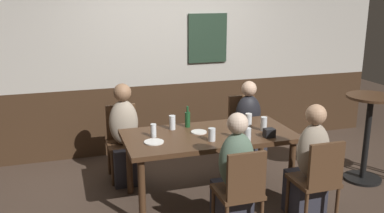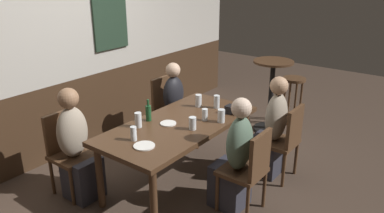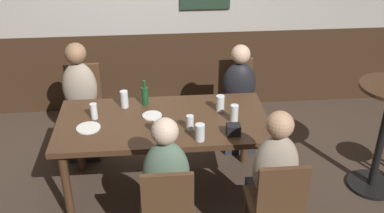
{
  "view_description": "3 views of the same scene",
  "coord_description": "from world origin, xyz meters",
  "px_view_note": "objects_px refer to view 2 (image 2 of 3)",
  "views": [
    {
      "loc": [
        -1.48,
        -4.07,
        2.22
      ],
      "look_at": [
        -0.2,
        -0.01,
        1.06
      ],
      "focal_mm": 40.0,
      "sensor_mm": 36.0,
      "label": 1
    },
    {
      "loc": [
        -2.83,
        -2.31,
        2.32
      ],
      "look_at": [
        0.18,
        -0.04,
        0.88
      ],
      "focal_mm": 35.2,
      "sensor_mm": 36.0,
      "label": 2
    },
    {
      "loc": [
        -0.05,
        -3.38,
        2.7
      ],
      "look_at": [
        0.24,
        -0.09,
        0.91
      ],
      "focal_mm": 42.4,
      "sensor_mm": 36.0,
      "label": 3
    }
  ],
  "objects_px": {
    "dining_table": "(179,129)",
    "condiment_caddy": "(230,109)",
    "person_right_far": "(176,110)",
    "plate_white_small": "(168,123)",
    "person_left_far": "(77,152)",
    "beer_glass_tall": "(193,124)",
    "chair_right_far": "(167,106)",
    "tumbler_short": "(205,115)",
    "beer_bottle_green": "(148,113)",
    "side_bar_table": "(271,90)",
    "pint_glass_stout": "(138,121)",
    "plate_white_large": "(144,146)",
    "highball_clear": "(198,102)",
    "person_right_near": "(271,134)",
    "chair_left_far": "(68,149)",
    "chair_mid_near": "(249,168)",
    "pint_glass_amber": "(217,103)",
    "person_mid_near": "(235,163)",
    "tumbler_water": "(221,117)",
    "bar_stool": "(293,88)",
    "chair_right_near": "(284,138)",
    "pint_glass_pale": "(134,135)"
  },
  "relations": [
    {
      "from": "dining_table",
      "to": "person_right_far",
      "type": "relative_size",
      "value": 1.63
    },
    {
      "from": "person_mid_near",
      "to": "tumbler_short",
      "type": "relative_size",
      "value": 9.01
    },
    {
      "from": "pint_glass_stout",
      "to": "plate_white_large",
      "type": "relative_size",
      "value": 0.79
    },
    {
      "from": "dining_table",
      "to": "tumbler_water",
      "type": "xyz_separation_m",
      "value": [
        0.28,
        -0.35,
        0.14
      ]
    },
    {
      "from": "dining_table",
      "to": "tumbler_water",
      "type": "distance_m",
      "value": 0.47
    },
    {
      "from": "pint_glass_stout",
      "to": "tumbler_water",
      "type": "xyz_separation_m",
      "value": [
        0.62,
        -0.61,
        -0.01
      ]
    },
    {
      "from": "person_right_far",
      "to": "side_bar_table",
      "type": "relative_size",
      "value": 1.06
    },
    {
      "from": "pint_glass_amber",
      "to": "plate_white_large",
      "type": "relative_size",
      "value": 0.77
    },
    {
      "from": "plate_white_small",
      "to": "pint_glass_pale",
      "type": "bearing_deg",
      "value": 179.2
    },
    {
      "from": "person_left_far",
      "to": "pint_glass_stout",
      "type": "relative_size",
      "value": 7.55
    },
    {
      "from": "dining_table",
      "to": "condiment_caddy",
      "type": "height_order",
      "value": "condiment_caddy"
    },
    {
      "from": "side_bar_table",
      "to": "pint_glass_amber",
      "type": "bearing_deg",
      "value": 177.27
    },
    {
      "from": "person_right_far",
      "to": "plate_white_small",
      "type": "height_order",
      "value": "person_right_far"
    },
    {
      "from": "person_left_far",
      "to": "beer_bottle_green",
      "type": "xyz_separation_m",
      "value": [
        0.65,
        -0.4,
        0.33
      ]
    },
    {
      "from": "bar_stool",
      "to": "tumbler_water",
      "type": "bearing_deg",
      "value": -178.45
    },
    {
      "from": "dining_table",
      "to": "chair_mid_near",
      "type": "xyz_separation_m",
      "value": [
        0.0,
        -0.86,
        -0.17
      ]
    },
    {
      "from": "person_left_far",
      "to": "beer_glass_tall",
      "type": "distance_m",
      "value": 1.22
    },
    {
      "from": "pint_glass_pale",
      "to": "plate_white_small",
      "type": "relative_size",
      "value": 0.83
    },
    {
      "from": "beer_glass_tall",
      "to": "chair_right_near",
      "type": "bearing_deg",
      "value": -36.97
    },
    {
      "from": "chair_right_far",
      "to": "pint_glass_stout",
      "type": "height_order",
      "value": "pint_glass_stout"
    },
    {
      "from": "pint_glass_amber",
      "to": "beer_bottle_green",
      "type": "xyz_separation_m",
      "value": [
        -0.76,
        0.37,
        0.03
      ]
    },
    {
      "from": "dining_table",
      "to": "side_bar_table",
      "type": "height_order",
      "value": "side_bar_table"
    },
    {
      "from": "tumbler_short",
      "to": "chair_left_far",
      "type": "bearing_deg",
      "value": 134.52
    },
    {
      "from": "person_mid_near",
      "to": "plate_white_small",
      "type": "distance_m",
      "value": 0.81
    },
    {
      "from": "chair_right_far",
      "to": "beer_bottle_green",
      "type": "height_order",
      "value": "beer_bottle_green"
    },
    {
      "from": "person_right_far",
      "to": "person_right_near",
      "type": "bearing_deg",
      "value": -90.0
    },
    {
      "from": "chair_left_far",
      "to": "tumbler_water",
      "type": "bearing_deg",
      "value": -47.95
    },
    {
      "from": "beer_bottle_green",
      "to": "side_bar_table",
      "type": "height_order",
      "value": "side_bar_table"
    },
    {
      "from": "highball_clear",
      "to": "tumbler_short",
      "type": "relative_size",
      "value": 1.12
    },
    {
      "from": "person_mid_near",
      "to": "tumbler_short",
      "type": "height_order",
      "value": "person_mid_near"
    },
    {
      "from": "person_mid_near",
      "to": "chair_mid_near",
      "type": "bearing_deg",
      "value": -90.0
    },
    {
      "from": "person_right_far",
      "to": "beer_bottle_green",
      "type": "relative_size",
      "value": 4.64
    },
    {
      "from": "pint_glass_stout",
      "to": "pint_glass_pale",
      "type": "height_order",
      "value": "pint_glass_stout"
    },
    {
      "from": "chair_mid_near",
      "to": "pint_glass_amber",
      "type": "xyz_separation_m",
      "value": [
        0.6,
        0.78,
        0.31
      ]
    },
    {
      "from": "condiment_caddy",
      "to": "person_left_far",
      "type": "bearing_deg",
      "value": 144.25
    },
    {
      "from": "pint_glass_stout",
      "to": "beer_glass_tall",
      "type": "relative_size",
      "value": 1.18
    },
    {
      "from": "tumbler_water",
      "to": "side_bar_table",
      "type": "distance_m",
      "value": 1.67
    },
    {
      "from": "highball_clear",
      "to": "person_right_near",
      "type": "bearing_deg",
      "value": -70.56
    },
    {
      "from": "pint_glass_amber",
      "to": "condiment_caddy",
      "type": "distance_m",
      "value": 0.21
    },
    {
      "from": "person_right_near",
      "to": "tumbler_water",
      "type": "xyz_separation_m",
      "value": [
        -0.52,
        0.35,
        0.3
      ]
    },
    {
      "from": "plate_white_large",
      "to": "side_bar_table",
      "type": "bearing_deg",
      "value": -1.08
    },
    {
      "from": "pint_glass_pale",
      "to": "plate_white_small",
      "type": "bearing_deg",
      "value": -0.8
    },
    {
      "from": "pint_glass_pale",
      "to": "chair_mid_near",
      "type": "bearing_deg",
      "value": -57.8
    },
    {
      "from": "chair_right_far",
      "to": "tumbler_short",
      "type": "height_order",
      "value": "chair_right_far"
    },
    {
      "from": "person_left_far",
      "to": "tumbler_water",
      "type": "height_order",
      "value": "person_left_far"
    },
    {
      "from": "beer_glass_tall",
      "to": "side_bar_table",
      "type": "xyz_separation_m",
      "value": [
        1.98,
        0.08,
        -0.18
      ]
    },
    {
      "from": "chair_right_near",
      "to": "person_mid_near",
      "type": "bearing_deg",
      "value": 168.61
    },
    {
      "from": "beer_glass_tall",
      "to": "side_bar_table",
      "type": "distance_m",
      "value": 1.99
    },
    {
      "from": "person_left_far",
      "to": "chair_right_near",
      "type": "bearing_deg",
      "value": -44.12
    },
    {
      "from": "person_right_near",
      "to": "beer_glass_tall",
      "type": "xyz_separation_m",
      "value": [
        -0.85,
        0.48,
        0.3
      ]
    }
  ]
}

